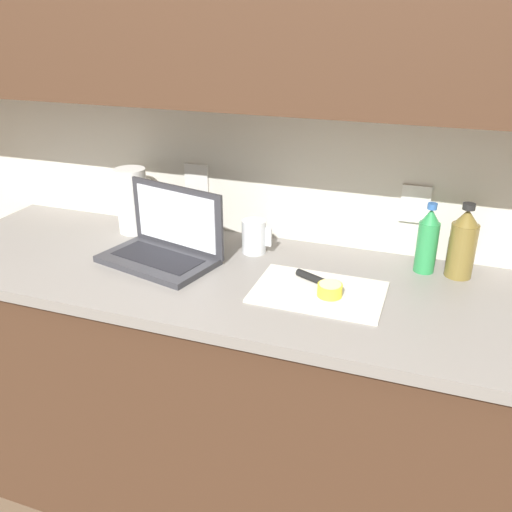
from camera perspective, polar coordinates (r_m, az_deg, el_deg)
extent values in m
plane|color=brown|center=(2.26, -3.77, -23.49)|extent=(12.00, 12.00, 0.00)
cube|color=silver|center=(1.88, -0.51, 12.98)|extent=(5.20, 0.06, 2.60)
cube|color=white|center=(1.96, -6.26, 7.90)|extent=(0.09, 0.01, 0.12)
cube|color=white|center=(1.78, 16.43, 5.28)|extent=(0.09, 0.01, 0.12)
cube|color=#472D1E|center=(1.95, -4.12, -14.52)|extent=(1.86, 0.61, 0.90)
cube|color=gray|center=(1.69, -4.59, -2.08)|extent=(1.92, 0.65, 0.03)
cube|color=#9EA3A8|center=(2.11, -21.95, -0.24)|extent=(0.39, 0.42, 0.16)
cube|color=#333338|center=(1.75, -10.31, -0.43)|extent=(0.40, 0.29, 0.02)
cube|color=black|center=(1.75, -10.34, -0.11)|extent=(0.31, 0.19, 0.00)
cube|color=#333338|center=(1.78, -8.33, 4.02)|extent=(0.36, 0.10, 0.22)
cube|color=white|center=(1.77, -8.46, 3.96)|extent=(0.31, 0.08, 0.18)
cube|color=silver|center=(1.56, 6.61, -3.77)|extent=(0.37, 0.25, 0.01)
cube|color=silver|center=(1.53, 9.91, -4.20)|extent=(0.16, 0.10, 0.00)
cylinder|color=black|center=(1.60, 5.94, -2.29)|extent=(0.11, 0.07, 0.02)
cylinder|color=yellow|center=(1.52, 7.78, -3.57)|extent=(0.07, 0.07, 0.04)
cylinder|color=#F4EAA3|center=(1.52, 7.82, -2.95)|extent=(0.06, 0.06, 0.00)
cylinder|color=#2D934C|center=(1.72, 17.51, 0.88)|extent=(0.06, 0.06, 0.16)
cone|color=#2D934C|center=(1.69, 17.94, 4.02)|extent=(0.06, 0.06, 0.04)
cylinder|color=#3366B2|center=(1.68, 18.08, 5.01)|extent=(0.03, 0.03, 0.02)
cylinder|color=olive|center=(1.72, 20.82, 0.53)|extent=(0.08, 0.08, 0.17)
cone|color=olive|center=(1.69, 21.35, 3.84)|extent=(0.07, 0.07, 0.05)
cylinder|color=black|center=(1.68, 21.52, 4.87)|extent=(0.04, 0.04, 0.02)
cylinder|color=silver|center=(1.78, -0.21, 2.07)|extent=(0.08, 0.08, 0.11)
cube|color=silver|center=(1.77, 1.32, 2.03)|extent=(0.02, 0.01, 0.06)
cylinder|color=white|center=(1.99, -12.89, 5.70)|extent=(0.11, 0.11, 0.23)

